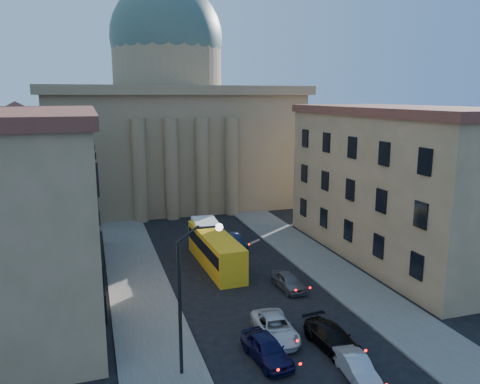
# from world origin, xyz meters

# --- Properties ---
(sidewalk_left) EXTENTS (5.00, 60.00, 0.15)m
(sidewalk_left) POSITION_xyz_m (-8.50, 18.00, 0.07)
(sidewalk_left) COLOR #595752
(sidewalk_left) RESTS_ON ground
(sidewalk_right) EXTENTS (5.00, 60.00, 0.15)m
(sidewalk_right) POSITION_xyz_m (8.50, 18.00, 0.07)
(sidewalk_right) COLOR #595752
(sidewalk_right) RESTS_ON ground
(church) EXTENTS (68.02, 28.76, 36.60)m
(church) POSITION_xyz_m (0.00, 55.47, 11.88)
(church) COLOR #7A684B
(church) RESTS_ON ground
(building_left) EXTENTS (11.60, 26.60, 14.70)m
(building_left) POSITION_xyz_m (-17.00, 22.00, 7.42)
(building_left) COLOR tan
(building_left) RESTS_ON ground
(building_right) EXTENTS (11.60, 26.60, 14.70)m
(building_right) POSITION_xyz_m (17.00, 22.00, 7.42)
(building_right) COLOR tan
(building_right) RESTS_ON ground
(street_lamp) EXTENTS (2.62, 0.44, 8.83)m
(street_lamp) POSITION_xyz_m (-6.97, 8.00, 5.29)
(street_lamp) COLOR black
(street_lamp) RESTS_ON ground
(car_left_near) EXTENTS (2.32, 4.68, 1.53)m
(car_left_near) POSITION_xyz_m (-2.32, 7.96, 0.77)
(car_left_near) COLOR black
(car_left_near) RESTS_ON ground
(car_right_near) EXTENTS (1.70, 3.98, 1.28)m
(car_right_near) POSITION_xyz_m (1.90, 4.76, 0.64)
(car_right_near) COLOR #9A9DA1
(car_right_near) RESTS_ON ground
(car_left_mid) EXTENTS (2.64, 5.14, 1.39)m
(car_left_mid) POSITION_xyz_m (-0.80, 10.34, 0.69)
(car_left_mid) COLOR silver
(car_left_mid) RESTS_ON ground
(car_right_mid) EXTENTS (2.42, 5.01, 1.41)m
(car_right_mid) POSITION_xyz_m (2.14, 7.98, 0.70)
(car_right_mid) COLOR black
(car_right_mid) RESTS_ON ground
(car_right_far) EXTENTS (1.91, 4.17, 1.39)m
(car_right_far) POSITION_xyz_m (3.21, 17.36, 0.69)
(car_right_far) COLOR #545459
(car_right_far) RESTS_ON ground
(car_right_distant) EXTENTS (2.03, 4.55, 1.45)m
(car_right_distant) POSITION_xyz_m (1.99, 29.02, 0.73)
(car_right_distant) COLOR black
(car_right_distant) RESTS_ON ground
(city_bus) EXTENTS (2.89, 11.08, 3.10)m
(city_bus) POSITION_xyz_m (-1.15, 24.39, 1.67)
(city_bus) COLOR yellow
(city_bus) RESTS_ON ground
(box_truck) EXTENTS (2.67, 6.04, 3.25)m
(box_truck) POSITION_xyz_m (-1.05, 28.14, 1.54)
(box_truck) COLOR silver
(box_truck) RESTS_ON ground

